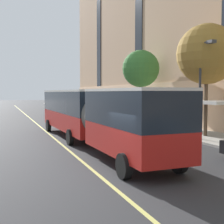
% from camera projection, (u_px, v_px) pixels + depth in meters
% --- Properties ---
extents(ground_plane, '(260.00, 260.00, 0.00)m').
position_uv_depth(ground_plane, '(140.00, 176.00, 12.37)').
color(ground_plane, '#303033').
extents(city_bus, '(3.32, 19.13, 3.48)m').
position_uv_depth(city_bus, '(90.00, 113.00, 19.69)').
color(city_bus, red).
rests_on(city_bus, ground).
extents(parked_car_navy_0, '(2.03, 4.32, 1.56)m').
position_uv_depth(parked_car_navy_0, '(96.00, 114.00, 37.41)').
color(parked_car_navy_0, navy).
rests_on(parked_car_navy_0, ground).
extents(parked_car_darkgray_1, '(2.11, 4.46, 1.56)m').
position_uv_depth(parked_car_darkgray_1, '(151.00, 125.00, 24.31)').
color(parked_car_darkgray_1, '#4C4C51').
rests_on(parked_car_darkgray_1, ground).
extents(parked_car_navy_5, '(1.99, 4.41, 1.56)m').
position_uv_depth(parked_car_navy_5, '(79.00, 110.00, 46.08)').
color(parked_car_navy_5, navy).
rests_on(parked_car_navy_5, ground).
extents(street_tree_far_uptown, '(4.34, 4.34, 8.08)m').
position_uv_depth(street_tree_far_uptown, '(207.00, 54.00, 22.38)').
color(street_tree_far_uptown, brown).
rests_on(street_tree_far_uptown, sidewalk).
extents(street_tree_far_downtown, '(3.91, 3.91, 7.62)m').
position_uv_depth(street_tree_far_downtown, '(141.00, 69.00, 32.82)').
color(street_tree_far_downtown, brown).
rests_on(street_tree_far_downtown, sidewalk).
extents(street_lamp, '(0.36, 1.48, 6.53)m').
position_uv_depth(street_lamp, '(202.00, 79.00, 20.73)').
color(street_lamp, '#2D2D30').
rests_on(street_lamp, sidewalk).
extents(lane_centerline, '(0.16, 140.00, 0.01)m').
position_uv_depth(lane_centerline, '(84.00, 163.00, 14.67)').
color(lane_centerline, '#E0D66B').
rests_on(lane_centerline, ground).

